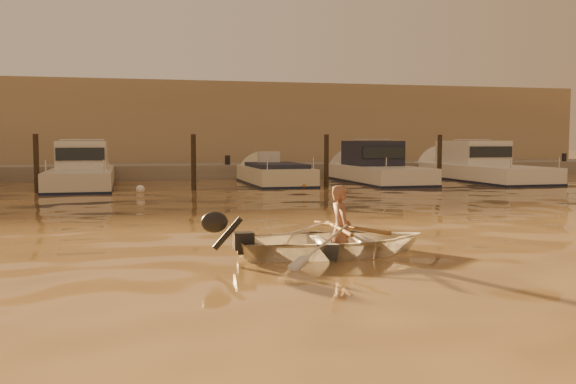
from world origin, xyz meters
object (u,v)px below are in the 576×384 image
object	(u,v)px
moored_boat_5	(481,166)
waterfront_building	(172,129)
moored_boat_3	(274,179)
person	(341,229)
moored_boat_2	(82,171)
moored_boat_4	(378,168)
dinghy	(335,242)

from	to	relation	value
moored_boat_5	waterfront_building	xyz separation A→B (m)	(-12.69, 11.00, 1.77)
moored_boat_3	moored_boat_5	world-z (taller)	moored_boat_5
person	waterfront_building	xyz separation A→B (m)	(-0.71, 26.76, 2.00)
moored_boat_2	waterfront_building	bearing A→B (deg)	69.21
moored_boat_4	waterfront_building	distance (m)	13.59
dinghy	person	bearing A→B (deg)	-90.00
waterfront_building	dinghy	bearing A→B (deg)	-88.69
moored_boat_2	moored_boat_3	distance (m)	7.48
dinghy	moored_boat_2	distance (m)	16.48
moored_boat_3	waterfront_building	distance (m)	11.69
person	moored_boat_2	world-z (taller)	moored_boat_2
dinghy	moored_boat_5	size ratio (longest dim) A/B	0.35
person	moored_boat_5	distance (m)	19.79
moored_boat_2	moored_boat_5	world-z (taller)	same
moored_boat_5	waterfront_building	distance (m)	16.89
dinghy	moored_boat_2	xyz separation A→B (m)	(-4.79, 15.76, 0.42)
dinghy	moored_boat_5	distance (m)	19.86
person	moored_boat_5	bearing A→B (deg)	-39.56
moored_boat_3	moored_boat_2	bearing A→B (deg)	180.00
dinghy	moored_boat_3	xyz separation A→B (m)	(2.68, 15.76, 0.02)
person	moored_boat_5	size ratio (longest dim) A/B	0.16
dinghy	moored_boat_3	distance (m)	15.99
dinghy	person	xyz separation A→B (m)	(0.10, 0.00, 0.20)
moored_boat_3	waterfront_building	bearing A→B (deg)	106.67
moored_boat_2	moored_boat_4	size ratio (longest dim) A/B	1.02
dinghy	moored_boat_3	size ratio (longest dim) A/B	0.50
person	moored_boat_3	bearing A→B (deg)	-11.62
moored_boat_2	waterfront_building	distance (m)	11.90
dinghy	moored_boat_5	xyz separation A→B (m)	(12.08, 15.76, 0.42)
moored_boat_4	moored_boat_5	distance (m)	4.90
moored_boat_5	moored_boat_4	bearing A→B (deg)	180.00
moored_boat_3	dinghy	bearing A→B (deg)	-99.66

